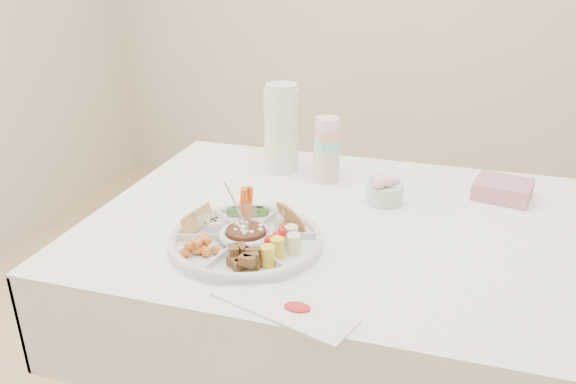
% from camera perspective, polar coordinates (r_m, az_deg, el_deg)
% --- Properties ---
extents(dining_table, '(1.52, 1.02, 0.76)m').
position_cam_1_polar(dining_table, '(1.76, 7.51, -14.19)').
color(dining_table, white).
rests_on(dining_table, floor).
extents(party_tray, '(0.48, 0.48, 0.04)m').
position_cam_1_polar(party_tray, '(1.42, -4.28, -4.61)').
color(party_tray, white).
rests_on(party_tray, dining_table).
extents(bean_dip, '(0.12, 0.12, 0.04)m').
position_cam_1_polar(bean_dip, '(1.42, -4.28, -4.34)').
color(bean_dip, '#41210B').
rests_on(bean_dip, party_tray).
extents(tortillas, '(0.13, 0.13, 0.06)m').
position_cam_1_polar(tortillas, '(1.47, 0.20, -2.62)').
color(tortillas, '#B68334').
rests_on(tortillas, party_tray).
extents(carrot_cucumber, '(0.13, 0.13, 0.09)m').
position_cam_1_polar(carrot_cucumber, '(1.52, -4.14, -0.91)').
color(carrot_cucumber, orange).
rests_on(carrot_cucumber, party_tray).
extents(pita_raisins, '(0.13, 0.13, 0.06)m').
position_cam_1_polar(pita_raisins, '(1.48, -8.58, -2.71)').
color(pita_raisins, tan).
rests_on(pita_raisins, party_tray).
extents(cherries, '(0.12, 0.12, 0.04)m').
position_cam_1_polar(cherries, '(1.37, -9.14, -5.42)').
color(cherries, orange).
rests_on(cherries, party_tray).
extents(granola_chunks, '(0.12, 0.12, 0.04)m').
position_cam_1_polar(granola_chunks, '(1.30, -4.51, -6.79)').
color(granola_chunks, brown).
rests_on(granola_chunks, party_tray).
extents(banana_tomato, '(0.14, 0.14, 0.09)m').
position_cam_1_polar(banana_tomato, '(1.34, 0.39, -4.49)').
color(banana_tomato, '#FCF068').
rests_on(banana_tomato, party_tray).
extents(cup_stack, '(0.10, 0.10, 0.23)m').
position_cam_1_polar(cup_stack, '(1.78, 3.97, 4.72)').
color(cup_stack, silver).
rests_on(cup_stack, dining_table).
extents(thermos, '(0.13, 0.13, 0.30)m').
position_cam_1_polar(thermos, '(1.86, -0.66, 6.59)').
color(thermos, silver).
rests_on(thermos, dining_table).
extents(flower_bowl, '(0.13, 0.13, 0.08)m').
position_cam_1_polar(flower_bowl, '(1.67, 9.77, 0.31)').
color(flower_bowl, '#A0B0A5').
rests_on(flower_bowl, dining_table).
extents(napkin_stack, '(0.18, 0.17, 0.05)m').
position_cam_1_polar(napkin_stack, '(1.80, 20.98, 0.25)').
color(napkin_stack, '#B97589').
rests_on(napkin_stack, dining_table).
extents(placemat, '(0.33, 0.19, 0.01)m').
position_cam_1_polar(placemat, '(1.19, -0.46, -11.61)').
color(placemat, white).
rests_on(placemat, dining_table).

